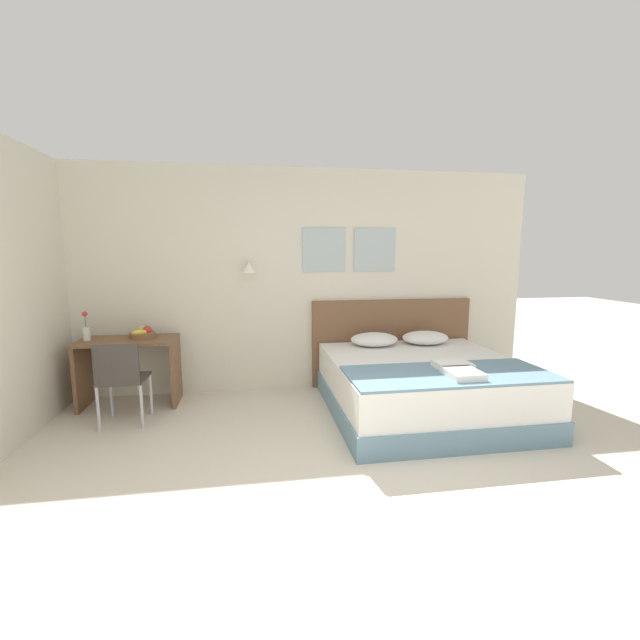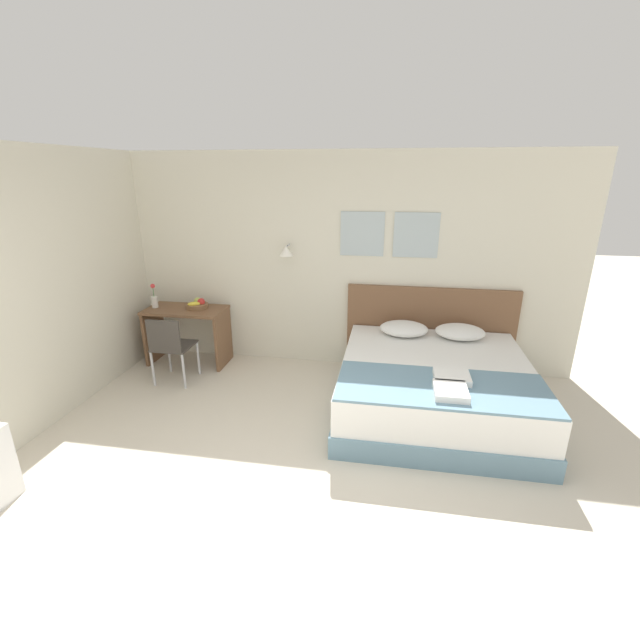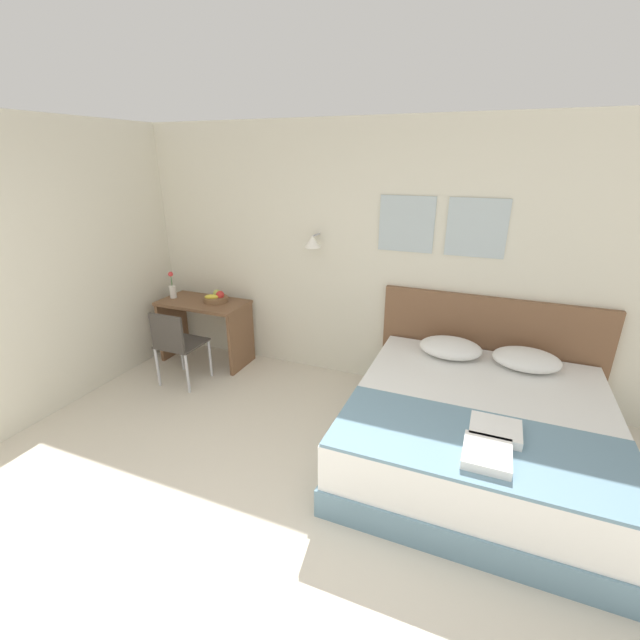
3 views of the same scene
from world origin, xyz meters
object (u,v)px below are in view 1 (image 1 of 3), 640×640
headboard (392,342)px  desk_chair (121,376)px  bed (423,386)px  pillow_right (425,338)px  pillow_left (374,339)px  flower_vase (86,330)px  fruit_bowl (143,334)px  folded_towel_near_foot (453,365)px  folded_towel_mid_bed (463,374)px  throw_blanket (449,374)px  desk (129,360)px

headboard → desk_chair: (-3.00, -0.90, -0.04)m
bed → pillow_right: pillow_right is taller
desk_chair → headboard: bearing=16.7°
pillow_left → flower_vase: bearing=-179.9°
bed → flower_vase: size_ratio=6.35×
fruit_bowl → flower_vase: (-0.55, -0.08, 0.07)m
folded_towel_near_foot → folded_towel_mid_bed: same height
fruit_bowl → flower_vase: size_ratio=0.88×
headboard → flower_vase: (-3.49, -0.30, 0.31)m
pillow_right → folded_towel_mid_bed: size_ratio=1.70×
folded_towel_near_foot → pillow_right: bearing=79.2°
folded_towel_near_foot → fruit_bowl: fruit_bowl is taller
pillow_right → headboard: bearing=137.0°
bed → headboard: size_ratio=0.98×
pillow_left → desk_chair: bearing=-167.4°
headboard → folded_towel_near_foot: bearing=-86.2°
bed → folded_towel_mid_bed: folded_towel_mid_bed is taller
throw_blanket → fruit_bowl: (-2.94, 1.38, 0.20)m
folded_towel_mid_bed → desk_chair: (-3.06, 0.84, -0.12)m
desk → flower_vase: 0.53m
headboard → pillow_right: bearing=-43.0°
pillow_left → fruit_bowl: fruit_bowl is taller
throw_blanket → pillow_right: bearing=76.2°
bed → throw_blanket: (0.00, -0.58, 0.30)m
pillow_left → pillow_right: same height
folded_towel_mid_bed → flower_vase: 3.83m
desk_chair → pillow_left: bearing=12.6°
bed → fruit_bowl: (-2.94, 0.80, 0.50)m
pillow_left → throw_blanket: 1.35m
bed → pillow_left: 0.87m
desk → flower_vase: flower_vase is taller
pillow_left → throw_blanket: size_ratio=0.30×
pillow_right → folded_towel_mid_bed: bearing=-100.4°
desk_chair → bed: bearing=-2.4°
folded_towel_mid_bed → fruit_bowl: 3.36m
desk → fruit_bowl: size_ratio=3.67×
pillow_left → pillow_right: (0.64, 0.00, 0.00)m
desk → desk_chair: (0.08, -0.61, -0.00)m
folded_towel_near_foot → fruit_bowl: 3.29m
bed → folded_towel_near_foot: (0.10, -0.44, 0.34)m
flower_vase → bed: bearing=-11.7°
bed → folded_towel_mid_bed: (0.06, -0.72, 0.34)m
flower_vase → desk: bearing=2.2°
bed → throw_blanket: bearing=-90.0°
desk → flower_vase: size_ratio=3.22×
bed → pillow_right: bearing=66.2°
pillow_right → folded_towel_mid_bed: pillow_right is taller
bed → desk: size_ratio=1.97×
throw_blanket → folded_towel_near_foot: (0.10, 0.14, 0.04)m
pillow_left → throw_blanket: bearing=-76.2°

